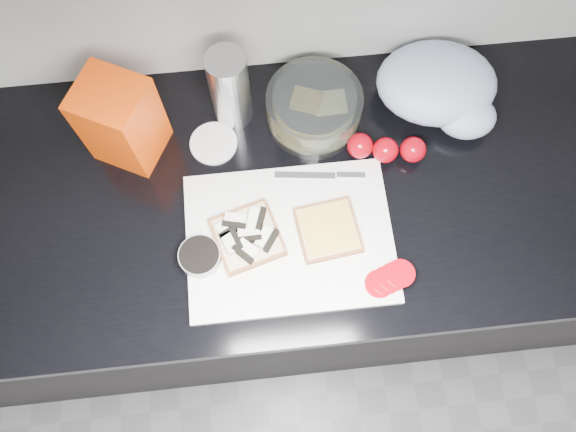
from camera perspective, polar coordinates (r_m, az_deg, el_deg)
The scene contains 14 objects.
base_cabinet at distance 1.58m, azimuth -0.21°, elevation -3.81°, with size 3.50×0.60×0.86m, color black.
countertop at distance 1.16m, azimuth -0.29°, elevation 2.54°, with size 3.50×0.64×0.04m, color black.
cutting_board at distance 1.09m, azimuth 0.16°, elevation -2.27°, with size 0.40×0.30×0.01m, color white.
bread_left at distance 1.08m, azimuth -4.23°, elevation -2.04°, with size 0.15×0.15×0.04m.
bread_right at distance 1.09m, azimuth 4.08°, elevation -1.44°, with size 0.13×0.13×0.02m.
tomato_slices at distance 1.07m, azimuth 10.29°, elevation -6.28°, with size 0.11×0.08×0.02m.
knife at distance 1.14m, azimuth 4.42°, elevation 4.14°, with size 0.18×0.04×0.01m.
seed_tub at distance 1.08m, azimuth -8.91°, elevation -4.14°, with size 0.08×0.08×0.04m.
tub_lid at distance 1.19m, azimuth -7.56°, elevation 7.32°, with size 0.10×0.10×0.01m, color white.
glass_bowl at distance 1.18m, azimuth 2.64°, elevation 10.89°, with size 0.20×0.20×0.08m.
bread_bag at distance 1.14m, azimuth -16.59°, elevation 9.23°, with size 0.12×0.12×0.20m, color #FE3F04.
steel_canister at distance 1.14m, azimuth -5.93°, elevation 12.72°, with size 0.08×0.08×0.19m, color silver.
grocery_bag at distance 1.23m, azimuth 15.25°, elevation 12.46°, with size 0.27×0.24×0.11m.
whole_tomatoes at distance 1.16m, azimuth 9.94°, elevation 6.77°, with size 0.16×0.07×0.05m.
Camera 1 is at (-0.04, 0.75, 1.95)m, focal length 35.00 mm.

